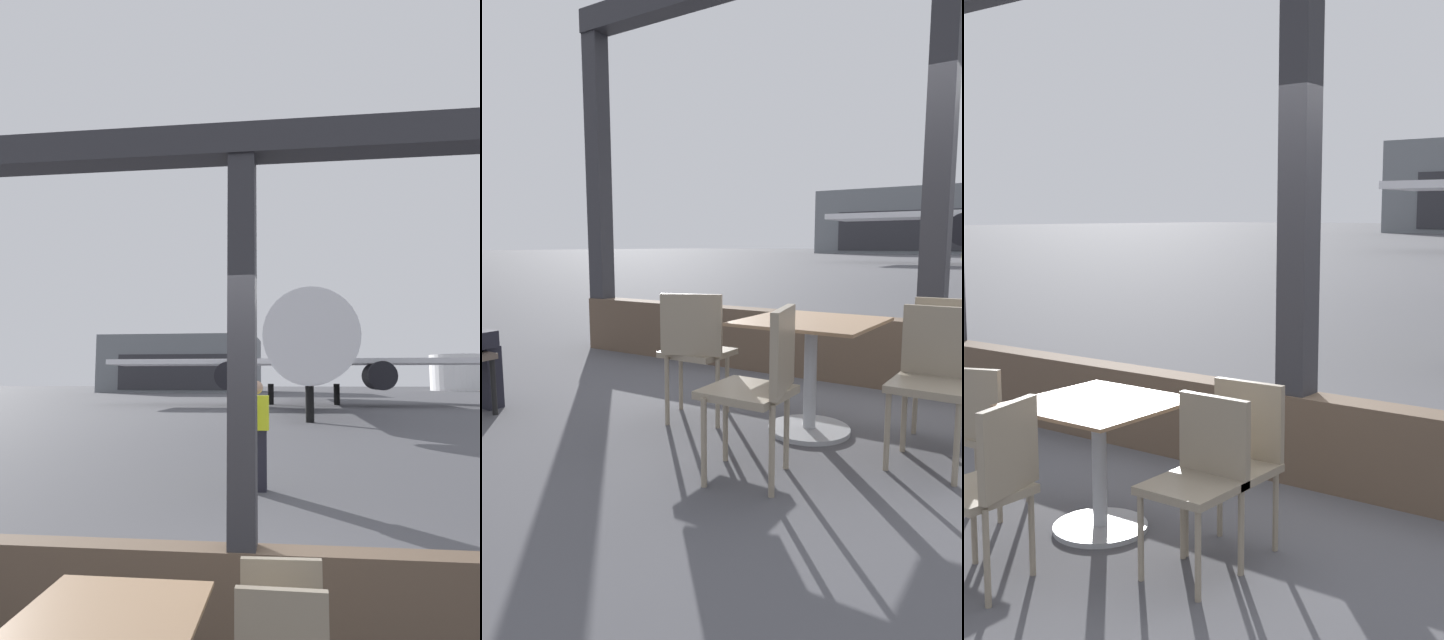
% 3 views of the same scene
% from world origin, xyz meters
% --- Properties ---
extents(ground_plane, '(220.00, 220.00, 0.00)m').
position_xyz_m(ground_plane, '(0.00, 40.00, 0.00)').
color(ground_plane, '#4C4C51').
extents(window_frame, '(7.41, 0.24, 3.67)m').
position_xyz_m(window_frame, '(0.00, 0.00, 1.35)').
color(window_frame, brown).
rests_on(window_frame, ground).
extents(airplane, '(27.83, 35.17, 10.23)m').
position_xyz_m(airplane, '(0.98, 31.39, 3.36)').
color(airplane, silver).
rests_on(airplane, ground).
extents(ground_crew_worker, '(0.40, 0.56, 1.74)m').
position_xyz_m(ground_crew_worker, '(-0.25, 4.49, 0.90)').
color(ground_crew_worker, black).
rests_on(ground_crew_worker, ground).
extents(distant_hangar, '(23.55, 16.10, 8.63)m').
position_xyz_m(distant_hangar, '(-17.30, 74.90, 4.31)').
color(distant_hangar, slate).
rests_on(distant_hangar, ground).
extents(fuel_storage_tank, '(9.15, 9.15, 6.32)m').
position_xyz_m(fuel_storage_tank, '(28.93, 87.78, 3.16)').
color(fuel_storage_tank, white).
rests_on(fuel_storage_tank, ground).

